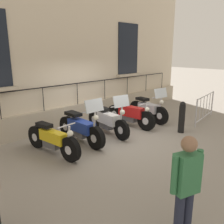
% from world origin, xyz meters
% --- Properties ---
extents(ground_plane, '(60.00, 60.00, 0.00)m').
position_xyz_m(ground_plane, '(0.00, 0.00, 0.00)').
color(ground_plane, gray).
extents(building_facade, '(0.82, 13.43, 8.16)m').
position_xyz_m(building_facade, '(-2.39, -0.00, 3.96)').
color(building_facade, beige).
rests_on(building_facade, ground_plane).
extents(motorcycle_yellow, '(2.11, 0.56, 0.96)m').
position_xyz_m(motorcycle_yellow, '(-0.28, -2.17, 0.40)').
color(motorcycle_yellow, black).
rests_on(motorcycle_yellow, ground_plane).
extents(motorcycle_blue, '(2.13, 0.74, 1.45)m').
position_xyz_m(motorcycle_blue, '(-0.40, -1.11, 0.45)').
color(motorcycle_blue, black).
rests_on(motorcycle_blue, ground_plane).
extents(motorcycle_white, '(2.19, 0.74, 1.42)m').
position_xyz_m(motorcycle_white, '(-0.37, 0.01, 0.46)').
color(motorcycle_white, black).
rests_on(motorcycle_white, ground_plane).
extents(motorcycle_red, '(2.16, 0.63, 0.97)m').
position_xyz_m(motorcycle_red, '(-0.37, 1.16, 0.46)').
color(motorcycle_red, black).
rests_on(motorcycle_red, ground_plane).
extents(motorcycle_silver, '(2.04, 0.76, 1.39)m').
position_xyz_m(motorcycle_silver, '(-0.33, 2.21, 0.46)').
color(motorcycle_silver, black).
rests_on(motorcycle_silver, ground_plane).
extents(crowd_barrier, '(0.34, 2.13, 1.05)m').
position_xyz_m(crowd_barrier, '(1.25, 3.81, 0.56)').
color(crowd_barrier, '#B7B7BF').
rests_on(crowd_barrier, ground_plane).
extents(bollard, '(0.21, 0.21, 1.08)m').
position_xyz_m(bollard, '(1.31, 1.88, 0.54)').
color(bollard, black).
rests_on(bollard, ground_plane).
extents(pedestrian_walking, '(0.33, 0.51, 1.66)m').
position_xyz_m(pedestrian_walking, '(3.76, -2.51, 0.93)').
color(pedestrian_walking, '#23283D').
rests_on(pedestrian_walking, ground_plane).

